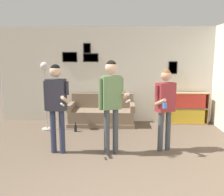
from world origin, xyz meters
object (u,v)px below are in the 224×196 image
(person_watcher_holding_cup, at_px, (165,102))
(person_player_foreground_left, at_px, (56,99))
(bookshelf, at_px, (187,108))
(bottle_on_floor, at_px, (75,128))
(couch, at_px, (102,114))
(person_player_foreground_center, at_px, (111,97))
(floor_lamp, at_px, (45,82))

(person_watcher_holding_cup, bearing_deg, person_player_foreground_left, -173.93)
(bookshelf, xyz_separation_m, person_watcher_holding_cup, (-0.96, -2.09, 0.56))
(person_player_foreground_left, relative_size, bottle_on_floor, 7.57)
(couch, height_order, bookshelf, bookshelf)
(bookshelf, bearing_deg, person_watcher_holding_cup, -114.68)
(bookshelf, height_order, bottle_on_floor, bookshelf)
(couch, relative_size, bookshelf, 1.57)
(person_player_foreground_left, height_order, person_player_foreground_center, person_player_foreground_center)
(couch, bearing_deg, person_player_foreground_left, -108.05)
(bookshelf, bearing_deg, bottle_on_floor, -162.93)
(person_player_foreground_left, distance_m, bottle_on_floor, 1.71)
(floor_lamp, xyz_separation_m, person_player_foreground_center, (1.74, -1.55, -0.11))
(couch, xyz_separation_m, person_watcher_holding_cup, (1.42, -1.89, 0.72))
(couch, height_order, person_player_foreground_center, person_player_foreground_center)
(bookshelf, relative_size, person_watcher_holding_cup, 0.70)
(floor_lamp, relative_size, person_player_foreground_left, 1.00)
(person_player_foreground_left, height_order, person_watcher_holding_cup, person_player_foreground_left)
(couch, relative_size, person_player_foreground_left, 1.04)
(couch, xyz_separation_m, person_player_foreground_left, (-0.69, -2.11, 0.79))
(floor_lamp, distance_m, person_player_foreground_center, 2.33)
(person_player_foreground_center, bearing_deg, couch, 99.72)
(person_player_foreground_center, distance_m, person_watcher_holding_cup, 1.09)
(bookshelf, height_order, person_player_foreground_left, person_player_foreground_left)
(person_player_foreground_left, distance_m, person_player_foreground_center, 1.05)
(person_player_foreground_left, xyz_separation_m, person_player_foreground_center, (1.05, 0.00, 0.06))
(person_player_foreground_center, relative_size, person_watcher_holding_cup, 1.11)
(person_watcher_holding_cup, bearing_deg, couch, 126.95)
(bookshelf, relative_size, person_player_foreground_left, 0.66)
(person_watcher_holding_cup, relative_size, bottle_on_floor, 7.14)
(person_player_foreground_left, bearing_deg, person_watcher_holding_cup, 6.07)
(person_watcher_holding_cup, bearing_deg, person_player_foreground_center, -168.30)
(floor_lamp, relative_size, bottle_on_floor, 7.59)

